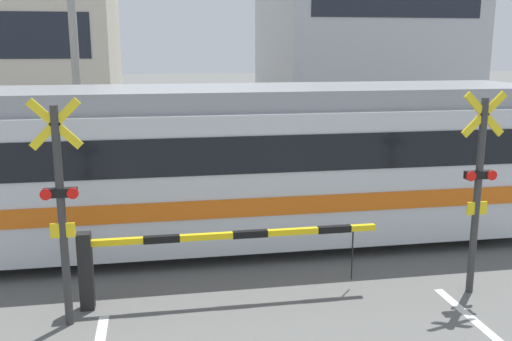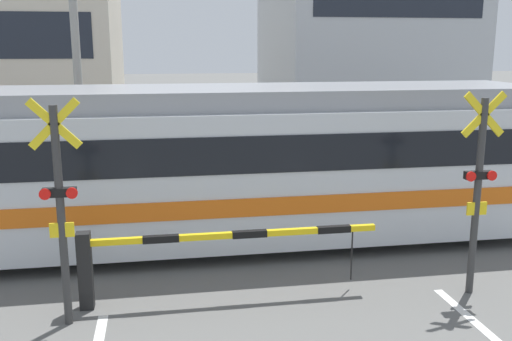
{
  "view_description": "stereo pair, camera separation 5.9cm",
  "coord_description": "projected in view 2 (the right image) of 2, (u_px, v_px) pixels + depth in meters",
  "views": [
    {
      "loc": [
        -1.76,
        -1.56,
        3.78
      ],
      "look_at": [
        0.0,
        8.24,
        1.6
      ],
      "focal_mm": 40.0,
      "sensor_mm": 36.0,
      "label": 1
    },
    {
      "loc": [
        -1.7,
        -1.57,
        3.78
      ],
      "look_at": [
        0.0,
        8.24,
        1.6
      ],
      "focal_mm": 40.0,
      "sensor_mm": 36.0,
      "label": 2
    }
  ],
  "objects": [
    {
      "name": "rail_track_near",
      "position": [
        254.0,
        250.0,
        10.69
      ],
      "size": [
        50.0,
        0.1,
        0.08
      ],
      "color": "gray",
      "rests_on": "ground_plane"
    },
    {
      "name": "rail_track_far",
      "position": [
        243.0,
        226.0,
        12.07
      ],
      "size": [
        50.0,
        0.1,
        0.08
      ],
      "color": "gray",
      "rests_on": "ground_plane"
    },
    {
      "name": "commuter_train",
      "position": [
        36.0,
        167.0,
        10.38
      ],
      "size": [
        19.39,
        2.93,
        3.02
      ],
      "color": "silver",
      "rests_on": "ground_plane"
    },
    {
      "name": "crossing_barrier_near",
      "position": [
        169.0,
        251.0,
        8.44
      ],
      "size": [
        4.5,
        0.2,
        1.16
      ],
      "color": "black",
      "rests_on": "ground_plane"
    },
    {
      "name": "crossing_barrier_far",
      "position": [
        294.0,
        168.0,
        14.23
      ],
      "size": [
        4.5,
        0.2,
        1.16
      ],
      "color": "black",
      "rests_on": "ground_plane"
    },
    {
      "name": "crossing_signal_left",
      "position": [
        60.0,
        204.0,
        7.57
      ],
      "size": [
        0.68,
        0.15,
        3.14
      ],
      "color": "#333333",
      "rests_on": "ground_plane"
    },
    {
      "name": "crossing_signal_right",
      "position": [
        478.0,
        185.0,
        8.58
      ],
      "size": [
        0.68,
        0.15,
        3.14
      ],
      "color": "#333333",
      "rests_on": "ground_plane"
    },
    {
      "name": "pedestrian",
      "position": [
        226.0,
        139.0,
        17.59
      ],
      "size": [
        0.38,
        0.22,
        1.69
      ],
      "color": "#33384C",
      "rests_on": "ground_plane"
    },
    {
      "name": "building_left_of_street",
      "position": [
        26.0,
        47.0,
        22.1
      ],
      "size": [
        6.97,
        7.73,
        7.49
      ],
      "color": "beige",
      "rests_on": "ground_plane"
    },
    {
      "name": "building_right_of_street",
      "position": [
        363.0,
        9.0,
        24.04
      ],
      "size": [
        7.66,
        7.73,
        10.62
      ],
      "color": "#B2B7BC",
      "rests_on": "ground_plane"
    },
    {
      "name": "utility_pole_streetside",
      "position": [
        75.0,
        39.0,
        15.06
      ],
      "size": [
        0.22,
        0.22,
        7.93
      ],
      "color": "gray",
      "rests_on": "ground_plane"
    }
  ]
}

